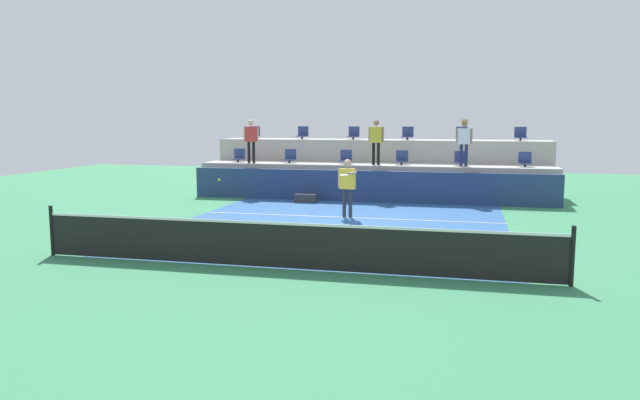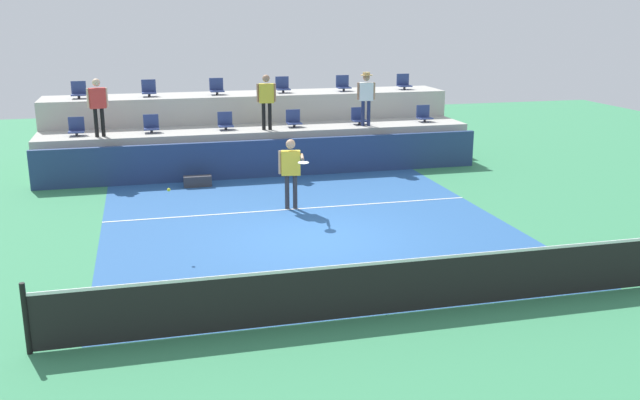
# 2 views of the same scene
# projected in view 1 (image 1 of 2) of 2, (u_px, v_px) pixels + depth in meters

# --- Properties ---
(ground_plane) EXTENTS (40.00, 40.00, 0.00)m
(ground_plane) POSITION_uv_depth(u_px,v_px,m) (330.00, 232.00, 15.59)
(ground_plane) COLOR #388456
(court_inner_paint) EXTENTS (9.00, 10.00, 0.01)m
(court_inner_paint) POSITION_uv_depth(u_px,v_px,m) (338.00, 226.00, 16.55)
(court_inner_paint) COLOR #285693
(court_inner_paint) RESTS_ON ground_plane
(court_service_line) EXTENTS (9.00, 0.06, 0.00)m
(court_service_line) POSITION_uv_depth(u_px,v_px,m) (348.00, 217.00, 17.90)
(court_service_line) COLOR white
(court_service_line) RESTS_ON ground_plane
(tennis_net) EXTENTS (10.48, 0.08, 1.07)m
(tennis_net) POSITION_uv_depth(u_px,v_px,m) (285.00, 244.00, 11.67)
(tennis_net) COLOR black
(tennis_net) RESTS_ON ground_plane
(sponsor_backboard) EXTENTS (13.00, 0.16, 1.10)m
(sponsor_backboard) POSITION_uv_depth(u_px,v_px,m) (368.00, 186.00, 21.30)
(sponsor_backboard) COLOR navy
(sponsor_backboard) RESTS_ON ground_plane
(seating_tier_lower) EXTENTS (13.00, 1.80, 1.25)m
(seating_tier_lower) POSITION_uv_depth(u_px,v_px,m) (373.00, 181.00, 22.54)
(seating_tier_lower) COLOR #ADAAA3
(seating_tier_lower) RESTS_ON ground_plane
(seating_tier_upper) EXTENTS (13.00, 1.80, 2.10)m
(seating_tier_upper) POSITION_uv_depth(u_px,v_px,m) (380.00, 166.00, 24.22)
(seating_tier_upper) COLOR #ADAAA3
(seating_tier_upper) RESTS_ON ground_plane
(stadium_chair_lower_far_left) EXTENTS (0.44, 0.40, 0.52)m
(stadium_chair_lower_far_left) POSITION_uv_depth(u_px,v_px,m) (239.00, 156.00, 23.61)
(stadium_chair_lower_far_left) COLOR #2D2D33
(stadium_chair_lower_far_left) RESTS_ON seating_tier_lower
(stadium_chair_lower_left) EXTENTS (0.44, 0.40, 0.52)m
(stadium_chair_lower_left) POSITION_uv_depth(u_px,v_px,m) (290.00, 157.00, 23.12)
(stadium_chair_lower_left) COLOR #2D2D33
(stadium_chair_lower_left) RESTS_ON seating_tier_lower
(stadium_chair_lower_mid_left) EXTENTS (0.44, 0.40, 0.52)m
(stadium_chair_lower_mid_left) POSITION_uv_depth(u_px,v_px,m) (346.00, 158.00, 22.61)
(stadium_chair_lower_mid_left) COLOR #2D2D33
(stadium_chair_lower_mid_left) RESTS_ON seating_tier_lower
(stadium_chair_lower_mid_right) EXTENTS (0.44, 0.40, 0.52)m
(stadium_chair_lower_mid_right) POSITION_uv_depth(u_px,v_px,m) (402.00, 159.00, 22.12)
(stadium_chair_lower_mid_right) COLOR #2D2D33
(stadium_chair_lower_mid_right) RESTS_ON seating_tier_lower
(stadium_chair_lower_right) EXTENTS (0.44, 0.40, 0.52)m
(stadium_chair_lower_right) POSITION_uv_depth(u_px,v_px,m) (461.00, 160.00, 21.63)
(stadium_chair_lower_right) COLOR #2D2D33
(stadium_chair_lower_right) RESTS_ON seating_tier_lower
(stadium_chair_lower_far_right) EXTENTS (0.44, 0.40, 0.52)m
(stadium_chair_lower_far_right) POSITION_uv_depth(u_px,v_px,m) (525.00, 161.00, 21.12)
(stadium_chair_lower_far_right) COLOR #2D2D33
(stadium_chair_lower_far_right) RESTS_ON seating_tier_lower
(stadium_chair_upper_far_left) EXTENTS (0.44, 0.40, 0.52)m
(stadium_chair_upper_far_left) POSITION_uv_depth(u_px,v_px,m) (254.00, 133.00, 25.23)
(stadium_chair_upper_far_left) COLOR #2D2D33
(stadium_chair_upper_far_left) RESTS_ON seating_tier_upper
(stadium_chair_upper_left) EXTENTS (0.44, 0.40, 0.52)m
(stadium_chair_upper_left) POSITION_uv_depth(u_px,v_px,m) (303.00, 134.00, 24.74)
(stadium_chair_upper_left) COLOR #2D2D33
(stadium_chair_upper_left) RESTS_ON seating_tier_upper
(stadium_chair_upper_mid_left) EXTENTS (0.44, 0.40, 0.52)m
(stadium_chair_upper_mid_left) POSITION_uv_depth(u_px,v_px,m) (354.00, 134.00, 24.24)
(stadium_chair_upper_mid_left) COLOR #2D2D33
(stadium_chair_upper_mid_left) RESTS_ON seating_tier_upper
(stadium_chair_upper_mid_right) EXTENTS (0.44, 0.40, 0.52)m
(stadium_chair_upper_mid_right) POSITION_uv_depth(u_px,v_px,m) (408.00, 134.00, 23.74)
(stadium_chair_upper_mid_right) COLOR #2D2D33
(stadium_chair_upper_mid_right) RESTS_ON seating_tier_upper
(stadium_chair_upper_right) EXTENTS (0.44, 0.40, 0.52)m
(stadium_chair_upper_right) POSITION_uv_depth(u_px,v_px,m) (462.00, 135.00, 23.25)
(stadium_chair_upper_right) COLOR #2D2D33
(stadium_chair_upper_right) RESTS_ON seating_tier_upper
(stadium_chair_upper_far_right) EXTENTS (0.44, 0.40, 0.52)m
(stadium_chair_upper_far_right) POSITION_uv_depth(u_px,v_px,m) (520.00, 135.00, 22.75)
(stadium_chair_upper_far_right) COLOR #2D2D33
(stadium_chair_upper_far_right) RESTS_ON seating_tier_upper
(tennis_player) EXTENTS (0.60, 1.27, 1.73)m
(tennis_player) POSITION_uv_depth(u_px,v_px,m) (347.00, 182.00, 17.80)
(tennis_player) COLOR #2D2D33
(tennis_player) RESTS_ON ground_plane
(spectator_in_grey) EXTENTS (0.58, 0.27, 1.64)m
(spectator_in_grey) POSITION_uv_depth(u_px,v_px,m) (251.00, 137.00, 22.98)
(spectator_in_grey) COLOR black
(spectator_in_grey) RESTS_ON seating_tier_lower
(spectator_leaning_on_rail) EXTENTS (0.58, 0.25, 1.64)m
(spectator_leaning_on_rail) POSITION_uv_depth(u_px,v_px,m) (376.00, 138.00, 21.86)
(spectator_leaning_on_rail) COLOR black
(spectator_leaning_on_rail) RESTS_ON seating_tier_lower
(spectator_with_hat) EXTENTS (0.57, 0.43, 1.65)m
(spectator_with_hat) POSITION_uv_depth(u_px,v_px,m) (464.00, 138.00, 21.13)
(spectator_with_hat) COLOR navy
(spectator_with_hat) RESTS_ON seating_tier_lower
(tennis_ball) EXTENTS (0.07, 0.07, 0.07)m
(tennis_ball) POSITION_uv_depth(u_px,v_px,m) (219.00, 180.00, 16.07)
(tennis_ball) COLOR #CCE033
(equipment_bag) EXTENTS (0.76, 0.28, 0.30)m
(equipment_bag) POSITION_uv_depth(u_px,v_px,m) (306.00, 198.00, 21.19)
(equipment_bag) COLOR #333338
(equipment_bag) RESTS_ON ground_plane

